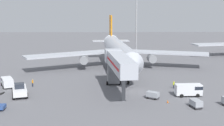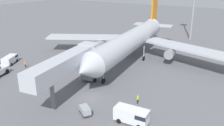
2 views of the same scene
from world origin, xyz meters
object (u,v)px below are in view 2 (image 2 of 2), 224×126
Objects in this scene: service_van_rear_left at (10,59)px; ground_crew_worker_midground at (138,99)px; jet_bridge at (71,63)px; ground_crew_worker_foreground at (25,64)px; airplane_at_gate at (133,40)px; baggage_cart_far_center at (85,110)px; service_van_far_right at (133,115)px; safety_cone_bravo at (87,126)px.

ground_crew_worker_midground is at bearing -3.32° from service_van_rear_left.
jet_bridge is 11.61× the size of ground_crew_worker_foreground.
ground_crew_worker_foreground reaches higher than ground_crew_worker_midground.
airplane_at_gate is 28.01m from baggage_cart_far_center.
jet_bridge is at bearing 168.41° from service_van_far_right.
jet_bridge is 12.37m from safety_cone_bravo.
service_van_rear_left is 1.95× the size of baggage_cart_far_center.
ground_crew_worker_foreground is 29.87m from ground_crew_worker_midground.
jet_bridge is 3.78× the size of service_van_far_right.
service_van_far_right is (12.51, -25.41, -3.94)m from airplane_at_gate.
ground_crew_worker_foreground is (-31.52, 7.51, -0.42)m from service_van_far_right.
baggage_cart_far_center is at bearing -166.61° from service_van_far_right.
safety_cone_bravo is at bearing -23.88° from ground_crew_worker_foreground.
baggage_cart_far_center is at bearing -127.26° from ground_crew_worker_midground.
baggage_cart_far_center is 4.79× the size of safety_cone_bravo.
baggage_cart_far_center is at bearing -35.67° from jet_bridge.
service_van_rear_left is at bearing -143.75° from airplane_at_gate.
jet_bridge is 13.00m from ground_crew_worker_midground.
service_van_far_right is at bearing 41.06° from safety_cone_bravo.
ground_crew_worker_midground is at bearing 107.42° from service_van_far_right.
jet_bridge is 35.69× the size of safety_cone_bravo.
jet_bridge is 14.43m from service_van_far_right.
jet_bridge is (-0.90, -22.66, 0.63)m from airplane_at_gate.
service_van_far_right reaches higher than service_van_rear_left.
ground_crew_worker_midground is 10.29m from safety_cone_bravo.
ground_crew_worker_midground is (10.79, -19.93, -4.36)m from airplane_at_gate.
service_van_far_right is 37.67m from service_van_rear_left.
service_van_far_right reaches higher than ground_crew_worker_midground.
jet_bridge is 7.44× the size of baggage_cart_far_center.
service_van_rear_left is 3.05× the size of ground_crew_worker_midground.
airplane_at_gate reaches higher than baggage_cart_far_center.
service_van_far_right is 3.07× the size of ground_crew_worker_foreground.
safety_cone_bravo is (2.28, -2.56, -0.47)m from baggage_cart_far_center.
ground_crew_worker_midground is at bearing 52.74° from baggage_cart_far_center.
service_van_far_right is at bearing -11.53° from service_van_rear_left.
ground_crew_worker_midground is (11.69, 2.73, -4.99)m from jet_bridge.
service_van_rear_left is 31.12m from baggage_cart_far_center.
ground_crew_worker_midground is (-1.72, 5.48, -0.42)m from service_van_far_right.
service_van_rear_left is (-23.49, 4.78, -4.77)m from jet_bridge.
airplane_at_gate is at bearing 43.30° from ground_crew_worker_foreground.
safety_cone_bravo is (32.00, -11.80, -0.83)m from service_van_rear_left.
ground_crew_worker_foreground is (5.39, -0.02, -0.22)m from service_van_rear_left.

